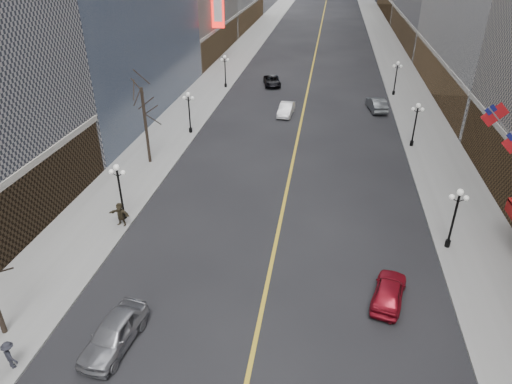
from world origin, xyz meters
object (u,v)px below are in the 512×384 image
(streetlamp_west_2, at_px, (189,108))
(car_nb_near, at_px, (114,333))
(streetlamp_east_1, at_px, (455,213))
(streetlamp_west_3, at_px, (225,68))
(streetlamp_east_3, at_px, (396,75))
(car_nb_mid, at_px, (286,109))
(streetlamp_west_1, at_px, (119,186))
(car_sb_mid, at_px, (389,291))
(streetlamp_east_2, at_px, (416,120))
(car_nb_far, at_px, (272,81))
(car_sb_far, at_px, (377,104))

(streetlamp_west_2, bearing_deg, car_nb_near, -81.30)
(streetlamp_east_1, relative_size, streetlamp_west_3, 1.00)
(streetlamp_east_3, xyz_separation_m, car_nb_mid, (-13.80, -10.26, -2.17))
(streetlamp_east_1, height_order, streetlamp_east_3, same)
(streetlamp_west_1, relative_size, streetlamp_west_3, 1.00)
(streetlamp_west_1, height_order, car_sb_mid, streetlamp_west_1)
(streetlamp_east_2, bearing_deg, car_nb_far, 130.21)
(streetlamp_east_1, xyz_separation_m, streetlamp_east_3, (0.00, 36.00, 0.00))
(car_sb_far, bearing_deg, streetlamp_east_3, -122.23)
(streetlamp_west_3, relative_size, car_sb_far, 0.92)
(streetlamp_east_1, xyz_separation_m, car_nb_mid, (-13.80, 25.74, -2.17))
(car_nb_far, bearing_deg, streetlamp_west_3, -173.67)
(streetlamp_west_1, xyz_separation_m, car_sb_far, (20.80, 29.20, -2.09))
(car_sb_far, bearing_deg, streetlamp_west_1, 44.67)
(streetlamp_east_2, relative_size, car_sb_far, 0.92)
(car_sb_mid, bearing_deg, streetlamp_west_2, -37.92)
(car_sb_mid, bearing_deg, car_sb_far, -79.14)
(streetlamp_east_3, height_order, car_sb_far, streetlamp_east_3)
(streetlamp_east_1, relative_size, streetlamp_east_3, 1.00)
(car_nb_mid, bearing_deg, streetlamp_east_1, -57.52)
(car_nb_mid, height_order, car_sb_mid, car_nb_mid)
(car_nb_far, bearing_deg, streetlamp_west_2, -120.69)
(streetlamp_west_2, bearing_deg, car_sb_mid, -51.62)
(car_nb_near, height_order, car_sb_far, car_nb_near)
(streetlamp_east_1, distance_m, car_nb_mid, 29.29)
(streetlamp_west_1, xyz_separation_m, car_nb_mid, (9.80, 25.74, -2.17))
(streetlamp_east_1, bearing_deg, car_nb_far, 114.12)
(streetlamp_west_3, bearing_deg, streetlamp_west_1, -90.00)
(streetlamp_east_2, xyz_separation_m, streetlamp_west_2, (-23.60, 0.00, 0.00))
(streetlamp_west_1, relative_size, streetlamp_west_2, 1.00)
(streetlamp_east_1, xyz_separation_m, streetlamp_west_3, (-23.60, 36.00, 0.00))
(streetlamp_west_3, distance_m, car_nb_near, 48.04)
(streetlamp_west_2, height_order, streetlamp_west_3, same)
(streetlamp_west_3, distance_m, car_nb_far, 7.21)
(car_sb_mid, distance_m, car_sb_far, 35.30)
(streetlamp_west_1, distance_m, streetlamp_west_3, 36.00)
(streetlamp_east_2, height_order, streetlamp_east_3, same)
(streetlamp_east_1, height_order, car_nb_mid, streetlamp_east_1)
(streetlamp_east_3, bearing_deg, car_nb_near, -111.73)
(streetlamp_east_3, xyz_separation_m, streetlamp_west_3, (-23.60, 0.00, 0.00))
(streetlamp_east_2, xyz_separation_m, car_nb_mid, (-13.80, 7.74, -2.17))
(car_nb_mid, relative_size, car_sb_mid, 1.04)
(car_nb_far, bearing_deg, streetlamp_east_1, -78.87)
(car_nb_near, height_order, car_nb_far, car_nb_near)
(car_nb_mid, bearing_deg, streetlamp_west_1, -106.56)
(streetlamp_west_1, relative_size, car_nb_mid, 1.02)
(streetlamp_west_1, bearing_deg, streetlamp_west_3, 90.00)
(car_nb_near, bearing_deg, streetlamp_east_2, 64.28)
(streetlamp_east_2, distance_m, car_nb_far, 26.63)
(car_nb_near, bearing_deg, streetlamp_east_1, 38.62)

